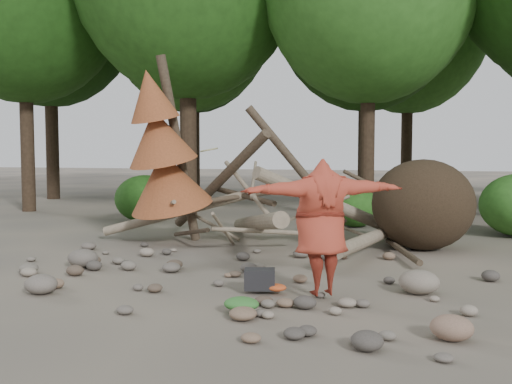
# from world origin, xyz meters

# --- Properties ---
(ground) EXTENTS (120.00, 120.00, 0.00)m
(ground) POSITION_xyz_m (0.00, 0.00, 0.00)
(ground) COLOR #514C44
(ground) RESTS_ON ground
(deadfall_pile) EXTENTS (8.55, 5.24, 3.30)m
(deadfall_pile) POSITION_xyz_m (2.02, 4.24, 0.95)
(deadfall_pile) COLOR #332619
(deadfall_pile) RESTS_ON ground
(dead_conifer) EXTENTS (2.06, 2.16, 4.35)m
(dead_conifer) POSITION_xyz_m (-3.12, 3.37, 2.11)
(dead_conifer) COLOR #4C3F30
(dead_conifer) RESTS_ON ground
(bush_left) EXTENTS (1.80, 1.80, 1.44)m
(bush_left) POSITION_xyz_m (-5.50, 7.20, 0.72)
(bush_left) COLOR #1F4D14
(bush_left) RESTS_ON ground
(bush_mid) EXTENTS (1.40, 1.40, 1.12)m
(bush_mid) POSITION_xyz_m (0.80, 7.80, 0.56)
(bush_mid) COLOR #2A621C
(bush_mid) RESTS_ON ground
(frisbee_thrower) EXTENTS (3.22, 1.75, 2.13)m
(frisbee_thrower) POSITION_xyz_m (1.14, -0.46, 1.06)
(frisbee_thrower) COLOR #A33624
(frisbee_thrower) RESTS_ON ground
(backpack) EXTENTS (0.52, 0.41, 0.31)m
(backpack) POSITION_xyz_m (0.19, -0.34, 0.15)
(backpack) COLOR black
(backpack) RESTS_ON ground
(cloth_green) EXTENTS (0.47, 0.39, 0.18)m
(cloth_green) POSITION_xyz_m (0.25, -1.50, 0.09)
(cloth_green) COLOR #306C2B
(cloth_green) RESTS_ON ground
(cloth_orange) EXTENTS (0.30, 0.25, 0.11)m
(cloth_orange) POSITION_xyz_m (0.45, -0.35, 0.06)
(cloth_orange) COLOR #C54D21
(cloth_orange) RESTS_ON ground
(boulder_front_left) EXTENTS (0.50, 0.45, 0.30)m
(boulder_front_left) POSITION_xyz_m (-2.97, -1.28, 0.15)
(boulder_front_left) COLOR #6C635A
(boulder_front_left) RESTS_ON ground
(boulder_front_right) EXTENTS (0.49, 0.44, 0.29)m
(boulder_front_right) POSITION_xyz_m (2.85, -1.85, 0.15)
(boulder_front_right) COLOR #866753
(boulder_front_right) RESTS_ON ground
(boulder_mid_right) EXTENTS (0.61, 0.55, 0.36)m
(boulder_mid_right) POSITION_xyz_m (2.51, 0.25, 0.18)
(boulder_mid_right) COLOR gray
(boulder_mid_right) RESTS_ON ground
(boulder_mid_left) EXTENTS (0.57, 0.51, 0.34)m
(boulder_mid_left) POSITION_xyz_m (-3.48, 0.65, 0.17)
(boulder_mid_left) COLOR #625A52
(boulder_mid_left) RESTS_ON ground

